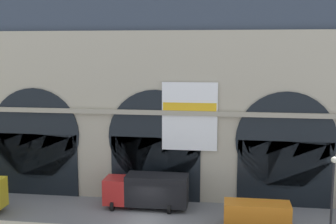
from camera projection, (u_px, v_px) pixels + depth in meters
ground_plane at (146, 220)px, 36.69m from camera, size 200.00×200.00×0.00m
station_building at (159, 95)px, 42.30m from camera, size 49.64×4.76×20.23m
box_truck_center at (147, 190)px, 39.15m from camera, size 7.50×2.91×3.12m
van_mideast at (257, 214)px, 34.68m from camera, size 5.20×2.48×2.20m
street_lamp_quayside at (332, 192)px, 30.40m from camera, size 0.44×0.44×6.90m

